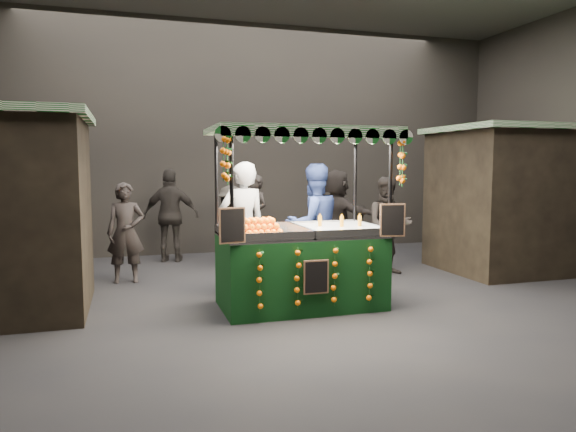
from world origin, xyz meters
name	(u,v)px	position (x,y,z in m)	size (l,w,h in m)	color
ground	(323,308)	(0.00, 0.00, 0.00)	(12.00, 12.00, 0.00)	black
market_hall	(325,50)	(0.00, 0.00, 3.38)	(12.10, 10.10, 5.05)	black
neighbour_stall_right	(520,198)	(4.40, 1.50, 1.31)	(3.00, 2.20, 2.60)	black
juice_stall	(302,253)	(-0.26, 0.15, 0.74)	(2.48, 1.46, 2.40)	black
vendor_grey	(243,228)	(-0.85, 1.15, 0.98)	(0.79, 0.59, 1.96)	gray
vendor_blue	(314,225)	(0.33, 1.32, 0.97)	(1.04, 0.87, 1.94)	navy
shopper_0	(126,233)	(-2.52, 2.45, 0.82)	(0.62, 0.42, 1.63)	#292321
shopper_1	(389,226)	(1.90, 1.80, 0.86)	(0.96, 0.83, 1.71)	black
shopper_2	(171,215)	(-1.66, 4.15, 0.92)	(1.16, 0.72, 1.85)	black
shopper_3	(231,226)	(-0.61, 3.34, 0.77)	(0.98, 1.14, 1.53)	#2C2924
shopper_4	(10,224)	(-4.50, 3.95, 0.86)	(0.95, 0.74, 1.73)	black
shopper_5	(337,215)	(1.52, 3.27, 0.92)	(1.17, 1.77, 1.83)	black
shopper_6	(255,217)	(0.02, 4.02, 0.86)	(0.66, 0.75, 1.72)	#2E2825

